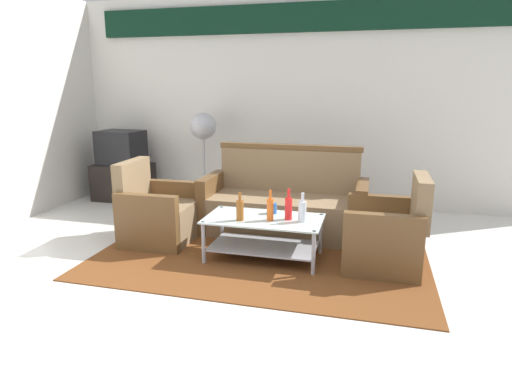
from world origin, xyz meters
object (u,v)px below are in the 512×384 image
Objects in this scene: bottle_orange at (270,209)px; tv_stand at (124,182)px; bottle_red at (288,208)px; television at (121,148)px; couch at (284,206)px; cup at (273,208)px; pedestal_fan at (203,132)px; armchair_left at (158,215)px; bottle_brown at (240,210)px; coffee_table at (264,232)px; armchair_right at (386,237)px; bottle_clear at (302,211)px.

tv_stand is (-2.58, 1.74, -0.26)m from bottle_orange.
bottle_red is 3.22m from television.
couch reaches higher than cup.
tv_stand is at bearing -177.68° from pedestal_fan.
armchair_left is 1.97m from tv_stand.
armchair_left is at bearing 161.50° from bottle_brown.
coffee_table is 3.82× the size of bottle_orange.
armchair_left reaches higher than bottle_orange.
television is (-2.55, 0.88, 0.44)m from couch.
couch reaches higher than bottle_brown.
cup is 2.98m from tv_stand.
cup is (-0.19, 0.16, -0.06)m from bottle_red.
armchair_right is at bearing 10.45° from bottle_brown.
armchair_right is 2.90× the size of bottle_red.
armchair_right is 2.98m from pedestal_fan.
couch reaches higher than armchair_right.
bottle_red reaches higher than bottle_clear.
cup reaches higher than coffee_table.
television is at bearing 149.20° from bottle_clear.
bottle_red is 1.10× the size of bottle_brown.
couch is 1.38m from armchair_left.
television is (-2.58, 1.74, 0.24)m from bottle_orange.
bottle_red is (1.44, -0.20, 0.23)m from armchair_left.
tv_stand is at bearing 149.39° from cup.
pedestal_fan is at bearing 132.95° from bottle_clear.
couch is 2.12× the size of armchair_right.
television is (-2.32, 1.82, 0.25)m from bottle_brown.
armchair_left is at bearing 170.06° from coffee_table.
bottle_clear is 0.22× the size of pedestal_fan.
television is (-2.74, 1.68, 0.24)m from bottle_red.
bottle_red is 2.34m from pedestal_fan.
bottle_clear reaches higher than cup.
armchair_right is at bearing 9.19° from bottle_orange.
television is 0.50× the size of pedestal_fan.
armchair_right is 1.09m from cup.
tv_stand is (-2.56, 1.51, -0.20)m from cup.
bottle_red is at bearing 104.10° from couch.
coffee_table is at bearing 87.60° from couch.
couch is 6.79× the size of bottle_brown.
tv_stand is at bearing 146.02° from bottle_orange.
bottle_clear is at bearing 79.97° from armchair_left.
cup is (0.05, 0.17, 0.19)m from coffee_table.
television is at bearing 146.06° from coffee_table.
bottle_brown is 0.33× the size of tv_stand.
bottle_clear is 0.43× the size of television.
tv_stand is at bearing 141.92° from bottle_brown.
television reaches higher than tv_stand.
coffee_table is 0.33m from bottle_brown.
pedestal_fan is (-0.06, 1.52, 0.73)m from armchair_left.
bottle_red is (0.20, -0.79, 0.21)m from couch.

